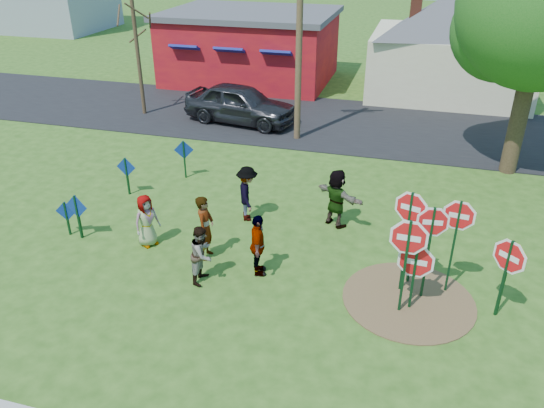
{
  "coord_description": "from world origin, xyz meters",
  "views": [
    {
      "loc": [
        4.07,
        -11.86,
        8.11
      ],
      "look_at": [
        0.64,
        0.44,
        1.39
      ],
      "focal_mm": 35.0,
      "sensor_mm": 36.0,
      "label": 1
    }
  ],
  "objects_px": {
    "stop_sign_b": "(410,217)",
    "suv": "(240,104)",
    "person_a": "(146,221)",
    "stop_sign_a": "(408,246)",
    "person_b": "(205,227)",
    "utility_pole": "(299,32)",
    "stop_sign_c": "(431,232)",
    "stop_sign_d": "(457,224)"
  },
  "relations": [
    {
      "from": "person_a",
      "to": "utility_pole",
      "type": "relative_size",
      "value": 0.19
    },
    {
      "from": "stop_sign_d",
      "to": "suv",
      "type": "distance_m",
      "value": 14.05
    },
    {
      "from": "stop_sign_c",
      "to": "suv",
      "type": "height_order",
      "value": "stop_sign_c"
    },
    {
      "from": "utility_pole",
      "to": "person_a",
      "type": "bearing_deg",
      "value": -102.8
    },
    {
      "from": "stop_sign_a",
      "to": "person_a",
      "type": "height_order",
      "value": "stop_sign_a"
    },
    {
      "from": "stop_sign_c",
      "to": "utility_pole",
      "type": "height_order",
      "value": "utility_pole"
    },
    {
      "from": "stop_sign_b",
      "to": "suv",
      "type": "xyz_separation_m",
      "value": [
        -7.91,
        10.99,
        -1.16
      ]
    },
    {
      "from": "stop_sign_b",
      "to": "person_a",
      "type": "xyz_separation_m",
      "value": [
        -7.07,
        0.25,
        -1.3
      ]
    },
    {
      "from": "stop_sign_a",
      "to": "utility_pole",
      "type": "xyz_separation_m",
      "value": [
        -4.96,
        10.52,
        2.61
      ]
    },
    {
      "from": "stop_sign_d",
      "to": "person_b",
      "type": "distance_m",
      "value": 6.41
    },
    {
      "from": "suv",
      "to": "stop_sign_d",
      "type": "bearing_deg",
      "value": -130.55
    },
    {
      "from": "stop_sign_a",
      "to": "person_a",
      "type": "distance_m",
      "value": 7.25
    },
    {
      "from": "stop_sign_d",
      "to": "person_a",
      "type": "bearing_deg",
      "value": -171.82
    },
    {
      "from": "stop_sign_d",
      "to": "utility_pole",
      "type": "relative_size",
      "value": 0.32
    },
    {
      "from": "stop_sign_c",
      "to": "stop_sign_a",
      "type": "bearing_deg",
      "value": -131.68
    },
    {
      "from": "stop_sign_b",
      "to": "utility_pole",
      "type": "distance_m",
      "value": 11.11
    },
    {
      "from": "stop_sign_a",
      "to": "utility_pole",
      "type": "distance_m",
      "value": 11.92
    },
    {
      "from": "stop_sign_b",
      "to": "suv",
      "type": "height_order",
      "value": "stop_sign_b"
    },
    {
      "from": "suv",
      "to": "stop_sign_b",
      "type": "bearing_deg",
      "value": -134.78
    },
    {
      "from": "stop_sign_a",
      "to": "stop_sign_c",
      "type": "height_order",
      "value": "stop_sign_c"
    },
    {
      "from": "stop_sign_b",
      "to": "utility_pole",
      "type": "bearing_deg",
      "value": 134.61
    },
    {
      "from": "stop_sign_a",
      "to": "stop_sign_b",
      "type": "height_order",
      "value": "stop_sign_b"
    },
    {
      "from": "stop_sign_b",
      "to": "stop_sign_d",
      "type": "distance_m",
      "value": 1.13
    },
    {
      "from": "stop_sign_c",
      "to": "person_b",
      "type": "relative_size",
      "value": 1.42
    },
    {
      "from": "stop_sign_b",
      "to": "person_b",
      "type": "height_order",
      "value": "stop_sign_b"
    },
    {
      "from": "utility_pole",
      "to": "stop_sign_b",
      "type": "bearing_deg",
      "value": -63.01
    },
    {
      "from": "stop_sign_a",
      "to": "stop_sign_b",
      "type": "distance_m",
      "value": 0.89
    },
    {
      "from": "stop_sign_a",
      "to": "suv",
      "type": "relative_size",
      "value": 0.5
    },
    {
      "from": "stop_sign_a",
      "to": "stop_sign_d",
      "type": "relative_size",
      "value": 0.98
    },
    {
      "from": "person_a",
      "to": "stop_sign_a",
      "type": "bearing_deg",
      "value": -68.92
    },
    {
      "from": "suv",
      "to": "person_a",
      "type": "bearing_deg",
      "value": -166.06
    },
    {
      "from": "utility_pole",
      "to": "suv",
      "type": "bearing_deg",
      "value": 156.15
    },
    {
      "from": "stop_sign_a",
      "to": "stop_sign_c",
      "type": "distance_m",
      "value": 0.85
    },
    {
      "from": "stop_sign_a",
      "to": "person_b",
      "type": "bearing_deg",
      "value": 171.61
    },
    {
      "from": "person_b",
      "to": "suv",
      "type": "bearing_deg",
      "value": 9.78
    },
    {
      "from": "stop_sign_b",
      "to": "suv",
      "type": "distance_m",
      "value": 13.59
    },
    {
      "from": "person_b",
      "to": "utility_pole",
      "type": "distance_m",
      "value": 10.19
    },
    {
      "from": "stop_sign_d",
      "to": "stop_sign_b",
      "type": "bearing_deg",
      "value": -159.15
    },
    {
      "from": "stop_sign_c",
      "to": "utility_pole",
      "type": "xyz_separation_m",
      "value": [
        -5.44,
        9.82,
        2.57
      ]
    },
    {
      "from": "stop_sign_c",
      "to": "person_a",
      "type": "relative_size",
      "value": 1.69
    },
    {
      "from": "stop_sign_b",
      "to": "suv",
      "type": "relative_size",
      "value": 0.55
    },
    {
      "from": "person_b",
      "to": "stop_sign_a",
      "type": "bearing_deg",
      "value": -104.21
    }
  ]
}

